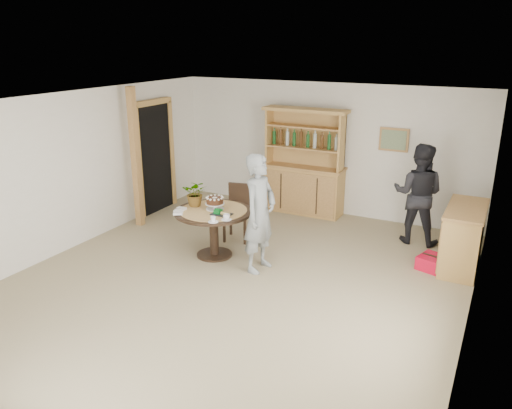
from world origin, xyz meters
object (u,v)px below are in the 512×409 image
object	(u,v)px
sideboard	(463,237)
dining_chair	(239,208)
red_suitcase	(440,265)
hutch	(304,178)
teen_boy	(260,214)
adult_person	(418,194)
dining_table	(214,220)

from	to	relation	value
sideboard	dining_chair	xyz separation A→B (m)	(-3.51, -0.52, 0.06)
red_suitcase	sideboard	bearing A→B (deg)	69.01
hutch	teen_boy	size ratio (longest dim) A/B	1.17
sideboard	teen_boy	world-z (taller)	teen_boy
sideboard	red_suitcase	distance (m)	0.54
teen_boy	adult_person	bearing A→B (deg)	-35.38
sideboard	teen_boy	bearing A→B (deg)	-151.26
sideboard	dining_table	distance (m)	3.75
hutch	dining_chair	world-z (taller)	hutch
dining_table	hutch	bearing A→B (deg)	80.10
hutch	adult_person	bearing A→B (deg)	-13.89
sideboard	dining_table	xyz separation A→B (m)	(-3.49, -1.35, 0.13)
sideboard	red_suitcase	world-z (taller)	sideboard
teen_boy	red_suitcase	distance (m)	2.77
dining_chair	hutch	bearing A→B (deg)	62.61
hutch	dining_table	xyz separation A→B (m)	(-0.45, -2.59, -0.08)
hutch	red_suitcase	world-z (taller)	hutch
sideboard	adult_person	xyz separation A→B (m)	(-0.81, 0.69, 0.37)
dining_table	teen_boy	distance (m)	0.90
hutch	dining_table	size ratio (longest dim) A/B	1.70
hutch	dining_chair	size ratio (longest dim) A/B	2.16
dining_table	adult_person	xyz separation A→B (m)	(2.68, 2.04, 0.24)
sideboard	teen_boy	xyz separation A→B (m)	(-2.64, -1.45, 0.40)
dining_chair	adult_person	size ratio (longest dim) A/B	0.56
sideboard	adult_person	world-z (taller)	adult_person
adult_person	dining_table	bearing A→B (deg)	37.19
sideboard	dining_chair	distance (m)	3.55
dining_chair	adult_person	xyz separation A→B (m)	(2.70, 1.21, 0.31)
sideboard	dining_table	bearing A→B (deg)	-158.88
hutch	red_suitcase	xyz separation A→B (m)	(2.80, -1.55, -0.59)
hutch	dining_chair	xyz separation A→B (m)	(-0.47, -1.76, -0.15)
sideboard	hutch	bearing A→B (deg)	157.79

